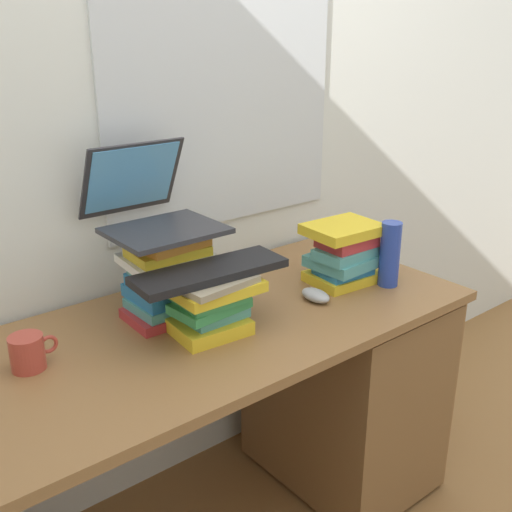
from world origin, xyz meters
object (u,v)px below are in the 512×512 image
at_px(book_stack_tall, 169,277).
at_px(computer_mouse, 316,295).
at_px(book_stack_side, 344,254).
at_px(laptop, 151,208).
at_px(book_stack_keyboard_riser, 211,302).
at_px(water_bottle, 390,254).
at_px(mug, 28,352).
at_px(desk, 319,382).
at_px(keyboard, 210,271).

bearing_deg(book_stack_tall, computer_mouse, -26.59).
xyz_separation_m(book_stack_side, computer_mouse, (-0.17, -0.05, -0.08)).
distance_m(laptop, computer_mouse, 0.56).
bearing_deg(book_stack_keyboard_riser, laptop, 97.59).
xyz_separation_m(book_stack_side, water_bottle, (0.10, -0.10, 0.01)).
xyz_separation_m(book_stack_keyboard_riser, computer_mouse, (0.36, -0.03, -0.07)).
xyz_separation_m(book_stack_keyboard_riser, mug, (-0.45, 0.12, -0.05)).
distance_m(desk, water_bottle, 0.50).
relative_size(book_stack_tall, keyboard, 0.61).
distance_m(book_stack_tall, laptop, 0.20).
bearing_deg(laptop, mug, -164.90).
xyz_separation_m(book_stack_side, laptop, (-0.56, 0.22, 0.21)).
relative_size(computer_mouse, mug, 0.87).
height_order(book_stack_tall, book_stack_keyboard_riser, book_stack_tall).
bearing_deg(water_bottle, keyboard, 171.58).
bearing_deg(laptop, computer_mouse, -34.45).
xyz_separation_m(book_stack_tall, computer_mouse, (0.39, -0.20, -0.10)).
height_order(book_stack_keyboard_riser, book_stack_side, book_stack_side).
bearing_deg(desk, book_stack_keyboard_riser, -177.21).
bearing_deg(water_bottle, book_stack_side, 133.69).
height_order(book_stack_tall, keyboard, book_stack_tall).
bearing_deg(laptop, water_bottle, -26.40).
distance_m(book_stack_side, laptop, 0.64).
height_order(book_stack_keyboard_riser, keyboard, keyboard).
xyz_separation_m(book_stack_side, keyboard, (-0.53, -0.01, 0.08)).
distance_m(book_stack_side, keyboard, 0.53).
xyz_separation_m(desk, keyboard, (-0.45, -0.02, 0.53)).
height_order(book_stack_tall, laptop, laptop).
height_order(computer_mouse, mug, mug).
height_order(mug, water_bottle, water_bottle).
bearing_deg(computer_mouse, desk, 32.35).
distance_m(book_stack_side, water_bottle, 0.14).
distance_m(book_stack_tall, book_stack_side, 0.58).
distance_m(desk, mug, 0.99).
xyz_separation_m(desk, mug, (-0.91, 0.10, 0.39)).
distance_m(book_stack_tall, computer_mouse, 0.45).
distance_m(desk, computer_mouse, 0.38).
distance_m(desk, book_stack_keyboard_riser, 0.63).
height_order(desk, mug, mug).
height_order(laptop, keyboard, laptop).
distance_m(computer_mouse, water_bottle, 0.29).
bearing_deg(laptop, book_stack_tall, -88.58).
bearing_deg(laptop, desk, -24.07).
bearing_deg(desk, book_stack_side, -6.48).
xyz_separation_m(book_stack_keyboard_riser, laptop, (-0.03, 0.24, 0.22)).
distance_m(book_stack_tall, mug, 0.43).
height_order(book_stack_side, mug, book_stack_side).
xyz_separation_m(desk, book_stack_side, (0.08, -0.01, 0.45)).
bearing_deg(water_bottle, desk, 147.82).
distance_m(keyboard, water_bottle, 0.64).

